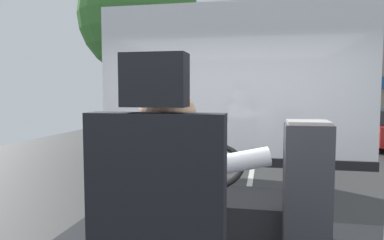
{
  "coord_description": "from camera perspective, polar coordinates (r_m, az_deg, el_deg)",
  "views": [
    {
      "loc": [
        0.31,
        -1.67,
        1.96
      ],
      "look_at": [
        -0.34,
        1.52,
        1.7
      ],
      "focal_mm": 33.89,
      "sensor_mm": 36.0,
      "label": 1
    }
  ],
  "objects": [
    {
      "name": "ground",
      "position": [
        10.66,
        9.72,
        -6.25
      ],
      "size": [
        18.0,
        44.0,
        0.06
      ],
      "color": "#343434"
    },
    {
      "name": "bus_driver",
      "position": [
        1.52,
        -3.12,
        -13.29
      ],
      "size": [
        0.81,
        0.56,
        0.75
      ],
      "color": "#282833",
      "rests_on": "driver_seat"
    },
    {
      "name": "steering_console",
      "position": [
        2.73,
        3.22,
        -15.33
      ],
      "size": [
        1.1,
        0.97,
        0.83
      ],
      "color": "black",
      "rests_on": "bus_floor"
    },
    {
      "name": "fare_box",
      "position": [
        2.33,
        17.53,
        -12.18
      ],
      "size": [
        0.27,
        0.26,
        0.98
      ],
      "color": "#333338",
      "rests_on": "bus_floor"
    },
    {
      "name": "windshield_panel",
      "position": [
        3.31,
        6.21,
        2.75
      ],
      "size": [
        2.5,
        0.08,
        1.48
      ],
      "color": "silver"
    },
    {
      "name": "street_tree",
      "position": [
        10.44,
        -8.33,
        15.74
      ],
      "size": [
        3.28,
        3.28,
        5.66
      ],
      "color": "#4C3828",
      "rests_on": "ground"
    },
    {
      "name": "shop_building",
      "position": [
        22.35,
        26.96,
        6.34
      ],
      "size": [
        13.98,
        4.92,
        5.7
      ],
      "color": "gray",
      "rests_on": "ground"
    }
  ]
}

